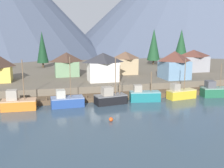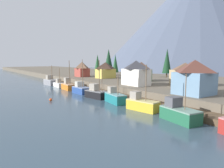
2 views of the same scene
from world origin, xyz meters
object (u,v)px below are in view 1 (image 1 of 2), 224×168
object	(u,v)px
fishing_boat_blue	(67,101)
fishing_boat_black	(110,98)
conifer_back_right	(42,47)
channel_buoy	(111,119)
fishing_boat_yellow	(181,93)
house_grey	(193,60)
fishing_boat_teal	(144,95)
fishing_boat_orange	(18,103)
fishing_boat_green	(215,91)
house_yellow	(0,68)
house_white	(103,67)
conifer_mid_left	(154,45)
house_blue	(174,65)
conifer_near_right	(181,45)
house_green	(67,64)
house_tan	(125,62)

from	to	relation	value
fishing_boat_blue	fishing_boat_black	world-z (taller)	fishing_boat_blue
conifer_back_right	channel_buoy	distance (m)	54.38
fishing_boat_yellow	house_grey	world-z (taller)	house_grey
fishing_boat_teal	fishing_boat_yellow	bearing A→B (deg)	9.57
fishing_boat_orange	fishing_boat_blue	world-z (taller)	fishing_boat_blue
fishing_boat_green	house_yellow	xyz separation A→B (m)	(-46.98, 18.14, 4.38)
house_white	conifer_mid_left	bearing A→B (deg)	48.44
house_blue	conifer_near_right	size ratio (longest dim) A/B	0.56
house_green	conifer_mid_left	bearing A→B (deg)	29.99
fishing_boat_orange	house_white	size ratio (longest dim) A/B	1.25
house_yellow	channel_buoy	distance (m)	35.59
fishing_boat_orange	fishing_boat_blue	xyz separation A→B (m)	(8.99, -0.02, -0.11)
house_green	fishing_boat_teal	bearing A→B (deg)	-57.14
house_grey	fishing_boat_yellow	bearing A→B (deg)	-126.29
fishing_boat_orange	house_white	bearing A→B (deg)	35.00
house_blue	house_tan	size ratio (longest dim) A/B	1.09
fishing_boat_teal	conifer_back_right	xyz separation A→B (m)	(-19.59, 41.78, 7.96)
house_white	channel_buoy	distance (m)	23.89
conifer_near_right	house_tan	bearing A→B (deg)	-145.85
fishing_boat_black	conifer_back_right	size ratio (longest dim) A/B	0.80
fishing_boat_yellow	conifer_near_right	distance (m)	46.72
fishing_boat_yellow	house_white	xyz separation A→B (m)	(-14.52, 11.83, 4.79)
house_green	house_white	bearing A→B (deg)	-50.86
fishing_boat_blue	fishing_boat_yellow	distance (m)	24.65
fishing_boat_yellow	house_yellow	bearing A→B (deg)	146.62
fishing_boat_blue	conifer_back_right	world-z (taller)	conifer_back_right
house_tan	channel_buoy	world-z (taller)	house_tan
fishing_boat_blue	fishing_boat_green	distance (m)	33.05
conifer_near_right	house_grey	bearing A→B (deg)	-108.41
house_tan	house_white	xyz separation A→B (m)	(-8.78, -9.93, 0.30)
fishing_boat_blue	house_yellow	xyz separation A→B (m)	(-13.94, 17.87, 4.51)
fishing_boat_black	house_tan	size ratio (longest dim) A/B	1.47
fishing_boat_orange	fishing_boat_green	bearing A→B (deg)	3.01
house_yellow	conifer_back_right	size ratio (longest dim) A/B	0.57
fishing_boat_blue	channel_buoy	size ratio (longest dim) A/B	13.87
fishing_boat_black	conifer_mid_left	size ratio (longest dim) A/B	0.74
house_green	conifer_near_right	world-z (taller)	conifer_near_right
fishing_boat_orange	house_yellow	xyz separation A→B (m)	(-4.95, 17.85, 4.40)
house_yellow	conifer_mid_left	xyz separation A→B (m)	(49.56, 22.66, 3.92)
fishing_boat_yellow	house_grey	size ratio (longest dim) A/B	1.06
fishing_boat_orange	conifer_near_right	world-z (taller)	conifer_near_right
house_blue	conifer_mid_left	bearing A→B (deg)	76.59
house_green	channel_buoy	xyz separation A→B (m)	(3.71, -32.40, -5.44)
fishing_boat_black	house_blue	xyz separation A→B (m)	(19.82, 11.08, 4.82)
fishing_boat_yellow	house_green	bearing A→B (deg)	127.72
fishing_boat_black	channel_buoy	distance (m)	11.12
fishing_boat_blue	conifer_near_right	world-z (taller)	conifer_near_right
fishing_boat_teal	house_white	size ratio (longest dim) A/B	0.87
house_green	conifer_back_right	distance (m)	21.48
house_blue	conifer_mid_left	xyz separation A→B (m)	(7.09, 29.76, 3.52)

